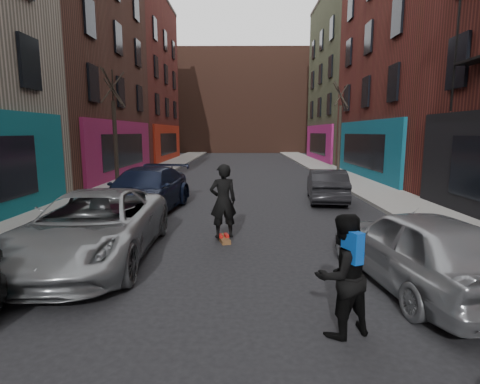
{
  "coord_description": "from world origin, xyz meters",
  "views": [
    {
      "loc": [
        0.04,
        -0.3,
        2.81
      ],
      "look_at": [
        -0.03,
        7.26,
        1.6
      ],
      "focal_mm": 28.0,
      "sensor_mm": 36.0,
      "label": 1
    }
  ],
  "objects_px": {
    "pedestrian": "(342,275)",
    "parked_left_end": "(145,191)",
    "parked_right_far": "(418,248)",
    "skateboarder": "(223,201)",
    "tree_left_far": "(114,120)",
    "parked_right_end": "(327,185)",
    "tree_right_far": "(340,121)",
    "skateboard": "(223,239)",
    "parked_left_far": "(94,226)"
  },
  "relations": [
    {
      "from": "pedestrian",
      "to": "parked_left_end",
      "type": "bearing_deg",
      "value": -82.76
    },
    {
      "from": "parked_right_far",
      "to": "skateboarder",
      "type": "height_order",
      "value": "skateboarder"
    },
    {
      "from": "parked_left_end",
      "to": "skateboarder",
      "type": "xyz_separation_m",
      "value": [
        2.93,
        -3.46,
        0.27
      ]
    },
    {
      "from": "parked_left_end",
      "to": "pedestrian",
      "type": "bearing_deg",
      "value": -52.94
    },
    {
      "from": "parked_left_end",
      "to": "pedestrian",
      "type": "relative_size",
      "value": 3.12
    },
    {
      "from": "tree_left_far",
      "to": "skateboarder",
      "type": "bearing_deg",
      "value": -57.1
    },
    {
      "from": "parked_right_end",
      "to": "tree_left_far",
      "type": "bearing_deg",
      "value": -10.79
    },
    {
      "from": "tree_right_far",
      "to": "tree_left_far",
      "type": "bearing_deg",
      "value": -154.18
    },
    {
      "from": "parked_right_end",
      "to": "skateboard",
      "type": "distance_m",
      "value": 7.02
    },
    {
      "from": "parked_right_end",
      "to": "skateboarder",
      "type": "height_order",
      "value": "skateboarder"
    },
    {
      "from": "parked_right_end",
      "to": "skateboard",
      "type": "xyz_separation_m",
      "value": [
        -3.94,
        -5.78,
        -0.61
      ]
    },
    {
      "from": "parked_right_end",
      "to": "parked_left_far",
      "type": "bearing_deg",
      "value": 53.87
    },
    {
      "from": "skateboard",
      "to": "skateboarder",
      "type": "height_order",
      "value": "skateboarder"
    },
    {
      "from": "tree_left_far",
      "to": "skateboard",
      "type": "distance_m",
      "value": 11.04
    },
    {
      "from": "tree_right_far",
      "to": "parked_right_far",
      "type": "distance_m",
      "value": 18.22
    },
    {
      "from": "parked_left_end",
      "to": "parked_right_end",
      "type": "height_order",
      "value": "parked_left_end"
    },
    {
      "from": "pedestrian",
      "to": "skateboarder",
      "type": "bearing_deg",
      "value": -91.34
    },
    {
      "from": "tree_left_far",
      "to": "parked_left_end",
      "type": "bearing_deg",
      "value": -62.66
    },
    {
      "from": "tree_left_far",
      "to": "skateboard",
      "type": "bearing_deg",
      "value": -57.1
    },
    {
      "from": "parked_left_far",
      "to": "parked_left_end",
      "type": "relative_size",
      "value": 1.01
    },
    {
      "from": "tree_left_far",
      "to": "tree_right_far",
      "type": "bearing_deg",
      "value": 25.82
    },
    {
      "from": "tree_left_far",
      "to": "parked_left_far",
      "type": "relative_size",
      "value": 1.19
    },
    {
      "from": "tree_left_far",
      "to": "parked_right_far",
      "type": "xyz_separation_m",
      "value": [
        9.4,
        -11.76,
        -2.64
      ]
    },
    {
      "from": "tree_right_far",
      "to": "parked_left_far",
      "type": "relative_size",
      "value": 1.25
    },
    {
      "from": "parked_left_far",
      "to": "parked_right_end",
      "type": "height_order",
      "value": "parked_left_far"
    },
    {
      "from": "tree_right_far",
      "to": "parked_right_end",
      "type": "xyz_separation_m",
      "value": [
        -2.74,
        -9.05,
        -2.87
      ]
    },
    {
      "from": "parked_left_far",
      "to": "parked_left_end",
      "type": "bearing_deg",
      "value": 89.47
    },
    {
      "from": "pedestrian",
      "to": "parked_right_end",
      "type": "bearing_deg",
      "value": -125.01
    },
    {
      "from": "tree_left_far",
      "to": "pedestrian",
      "type": "distance_m",
      "value": 15.61
    },
    {
      "from": "tree_right_far",
      "to": "parked_right_end",
      "type": "height_order",
      "value": "tree_right_far"
    },
    {
      "from": "parked_right_far",
      "to": "skateboarder",
      "type": "relative_size",
      "value": 2.26
    },
    {
      "from": "pedestrian",
      "to": "skateboard",
      "type": "bearing_deg",
      "value": -91.34
    },
    {
      "from": "tree_right_far",
      "to": "parked_right_end",
      "type": "relative_size",
      "value": 1.7
    },
    {
      "from": "parked_right_end",
      "to": "pedestrian",
      "type": "distance_m",
      "value": 10.55
    },
    {
      "from": "parked_left_far",
      "to": "pedestrian",
      "type": "height_order",
      "value": "pedestrian"
    },
    {
      "from": "tree_left_far",
      "to": "parked_right_far",
      "type": "height_order",
      "value": "tree_left_far"
    },
    {
      "from": "tree_right_far",
      "to": "parked_left_end",
      "type": "bearing_deg",
      "value": -130.2
    },
    {
      "from": "parked_left_far",
      "to": "skateboarder",
      "type": "xyz_separation_m",
      "value": [
        2.79,
        1.46,
        0.3
      ]
    },
    {
      "from": "parked_left_end",
      "to": "parked_right_far",
      "type": "bearing_deg",
      "value": -37.86
    },
    {
      "from": "pedestrian",
      "to": "tree_right_far",
      "type": "bearing_deg",
      "value": -127.65
    },
    {
      "from": "parked_right_end",
      "to": "skateboarder",
      "type": "bearing_deg",
      "value": 62.49
    },
    {
      "from": "tree_right_far",
      "to": "parked_right_far",
      "type": "xyz_separation_m",
      "value": [
        -3.0,
        -17.76,
        -2.79
      ]
    },
    {
      "from": "parked_left_far",
      "to": "skateboarder",
      "type": "distance_m",
      "value": 3.16
    },
    {
      "from": "tree_right_far",
      "to": "parked_right_end",
      "type": "bearing_deg",
      "value": -106.85
    },
    {
      "from": "tree_left_far",
      "to": "parked_right_end",
      "type": "height_order",
      "value": "tree_left_far"
    },
    {
      "from": "tree_left_far",
      "to": "skateboard",
      "type": "relative_size",
      "value": 8.12
    },
    {
      "from": "parked_right_far",
      "to": "skateboard",
      "type": "distance_m",
      "value": 4.75
    },
    {
      "from": "tree_right_far",
      "to": "parked_left_far",
      "type": "distance_m",
      "value": 19.05
    },
    {
      "from": "tree_left_far",
      "to": "parked_left_far",
      "type": "xyz_separation_m",
      "value": [
        2.93,
        -10.3,
        -2.62
      ]
    },
    {
      "from": "tree_left_far",
      "to": "parked_left_far",
      "type": "bearing_deg",
      "value": -74.13
    }
  ]
}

